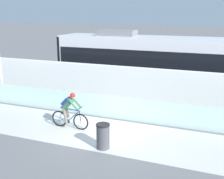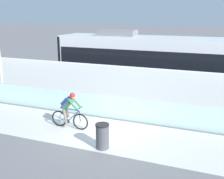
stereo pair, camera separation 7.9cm
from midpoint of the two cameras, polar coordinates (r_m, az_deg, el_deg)
name	(u,v)px [view 1 (the left image)]	position (r m, az deg, el deg)	size (l,w,h in m)	color
ground_plane	(105,134)	(12.14, -1.61, -8.68)	(200.00, 200.00, 0.00)	slate
bike_path_deck	(105,134)	(12.14, -1.61, -8.65)	(32.00, 3.20, 0.01)	silver
glass_parapet	(120,108)	(13.55, 1.47, -3.65)	(32.00, 0.05, 1.08)	silver
concrete_barrier_wall	(132,88)	(15.03, 3.86, 0.33)	(32.00, 0.36, 2.16)	white
tram_rail_near	(145,95)	(17.61, 6.30, -1.14)	(32.00, 0.08, 0.01)	#595654
tram_rail_far	(151,90)	(18.95, 7.46, -0.02)	(32.00, 0.08, 0.01)	#595654
tram	(146,62)	(17.90, 6.67, 5.32)	(11.06, 2.54, 3.81)	silver
cyclist_on_bike	(69,111)	(12.55, -8.58, -4.12)	(1.77, 0.58, 1.61)	black
trash_bin	(103,136)	(10.73, -2.00, -9.18)	(0.51, 0.51, 0.96)	#47474C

